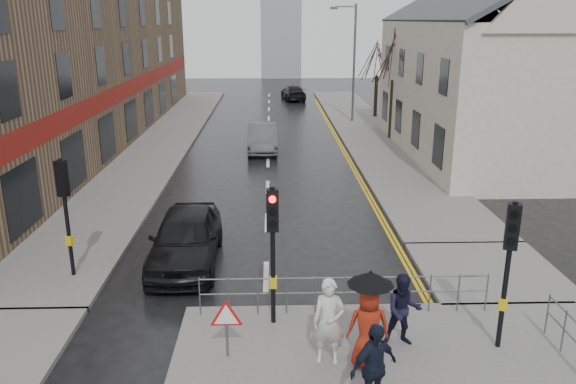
{
  "coord_description": "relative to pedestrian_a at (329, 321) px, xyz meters",
  "views": [
    {
      "loc": [
        0.19,
        -11.8,
        7.12
      ],
      "look_at": [
        0.69,
        4.69,
        2.03
      ],
      "focal_mm": 35.0,
      "sensor_mm": 36.0,
      "label": 1
    }
  ],
  "objects": [
    {
      "name": "church_tower",
      "position": [
        0.14,
        63.44,
        7.92
      ],
      "size": [
        5.0,
        5.0,
        18.0
      ],
      "primitive_type": "cube",
      "color": "#9A9DA2",
      "rests_on": "ground"
    },
    {
      "name": "tree_far",
      "position": [
        6.64,
        31.44,
        3.34
      ],
      "size": [
        2.4,
        2.4,
        5.64
      ],
      "color": "#30241A",
      "rests_on": "right_pavement"
    },
    {
      "name": "traffic_signal_far_left",
      "position": [
        -6.86,
        4.45,
        1.37
      ],
      "size": [
        0.34,
        0.33,
        3.4
      ],
      "color": "black",
      "rests_on": "left_pavement"
    },
    {
      "name": "right_pavement",
      "position": [
        5.14,
        26.44,
        -1.01
      ],
      "size": [
        4.0,
        40.0,
        0.14
      ],
      "primitive_type": "cube",
      "color": "#605E5B",
      "rests_on": "ground"
    },
    {
      "name": "traffic_signal_near_right",
      "position": [
        3.84,
        0.44,
        1.37
      ],
      "size": [
        0.34,
        0.33,
        3.4
      ],
      "color": "black",
      "rests_on": "near_pavement"
    },
    {
      "name": "pedestrian_d",
      "position": [
        0.66,
        -1.59,
        -0.05
      ],
      "size": [
        1.12,
        0.9,
        1.78
      ],
      "primitive_type": "imported",
      "rotation": [
        0.0,
        0.0,
        0.53
      ],
      "color": "black",
      "rests_on": "near_pavement"
    },
    {
      "name": "pavement_bridge_right",
      "position": [
        5.14,
        4.44,
        -1.01
      ],
      "size": [
        4.0,
        4.2,
        0.14
      ],
      "primitive_type": "cube",
      "color": "#605E5B",
      "rests_on": "ground"
    },
    {
      "name": "warning_sign",
      "position": [
        -2.16,
        0.24,
        -0.04
      ],
      "size": [
        0.8,
        0.07,
        1.35
      ],
      "color": "#595B5E",
      "rests_on": "near_pavement"
    },
    {
      "name": "car_parked",
      "position": [
        -3.77,
        5.44,
        -0.25
      ],
      "size": [
        2.0,
        4.89,
        1.66
      ],
      "primitive_type": "imported",
      "rotation": [
        0.0,
        0.0,
        0.01
      ],
      "color": "black",
      "rests_on": "ground"
    },
    {
      "name": "pedestrian_b",
      "position": [
        1.71,
        0.61,
        -0.1
      ],
      "size": [
        0.85,
        0.68,
        1.68
      ],
      "primitive_type": "imported",
      "rotation": [
        0.0,
        0.0,
        -0.05
      ],
      "color": "black",
      "rests_on": "near_pavement"
    },
    {
      "name": "pedestrian_with_umbrella",
      "position": [
        0.8,
        -0.17,
        0.2
      ],
      "size": [
        0.96,
        0.96,
        2.15
      ],
      "color": "maroon",
      "rests_on": "near_pavement"
    },
    {
      "name": "street_lamp",
      "position": [
        4.46,
        29.44,
        3.62
      ],
      "size": [
        1.83,
        0.25,
        8.0
      ],
      "color": "#595B5E",
      "rests_on": "right_pavement"
    },
    {
      "name": "left_pavement",
      "position": [
        -7.86,
        24.44,
        -1.01
      ],
      "size": [
        4.0,
        44.0,
        0.14
      ],
      "primitive_type": "cube",
      "color": "#605E5B",
      "rests_on": "ground"
    },
    {
      "name": "tree_near",
      "position": [
        6.14,
        23.44,
        4.05
      ],
      "size": [
        2.4,
        2.4,
        6.58
      ],
      "color": "#30241A",
      "rests_on": "right_pavement"
    },
    {
      "name": "car_far",
      "position": [
        0.89,
        41.48,
        -0.43
      ],
      "size": [
        2.37,
        4.7,
        1.31
      ],
      "primitive_type": "imported",
      "rotation": [
        0.0,
        0.0,
        3.26
      ],
      "color": "black",
      "rests_on": "ground"
    },
    {
      "name": "building_right_cream",
      "position": [
        10.64,
        19.44,
        3.7
      ],
      "size": [
        9.0,
        16.4,
        10.1
      ],
      "color": "beige",
      "rests_on": "ground"
    },
    {
      "name": "pedestrian_a",
      "position": [
        0.0,
        0.0,
        0.0
      ],
      "size": [
        0.75,
        0.55,
        1.89
      ],
      "primitive_type": "imported",
      "rotation": [
        0.0,
        0.0,
        -0.15
      ],
      "color": "silver",
      "rests_on": "near_pavement"
    },
    {
      "name": "ground",
      "position": [
        -1.36,
        1.44,
        -1.08
      ],
      "size": [
        120.0,
        120.0,
        0.0
      ],
      "primitive_type": "plane",
      "color": "black",
      "rests_on": "ground"
    },
    {
      "name": "guard_railing_front",
      "position": [
        0.59,
        2.04,
        -0.22
      ],
      "size": [
        7.14,
        0.04,
        1.0
      ],
      "color": "#595B5E",
      "rests_on": "near_pavement"
    },
    {
      "name": "car_mid",
      "position": [
        -1.67,
        20.65,
        -0.32
      ],
      "size": [
        1.69,
        4.65,
        1.52
      ],
      "primitive_type": "imported",
      "rotation": [
        0.0,
        0.0,
        0.02
      ],
      "color": "#494A4E",
      "rests_on": "ground"
    },
    {
      "name": "traffic_signal_near_left",
      "position": [
        -1.16,
        1.64,
        1.37
      ],
      "size": [
        0.28,
        0.27,
        3.4
      ],
      "color": "black",
      "rests_on": "near_pavement"
    },
    {
      "name": "building_left_terrace",
      "position": [
        -13.36,
        23.44,
        3.92
      ],
      "size": [
        8.0,
        42.0,
        10.0
      ],
      "primitive_type": "cube",
      "color": "#86694D",
      "rests_on": "ground"
    }
  ]
}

